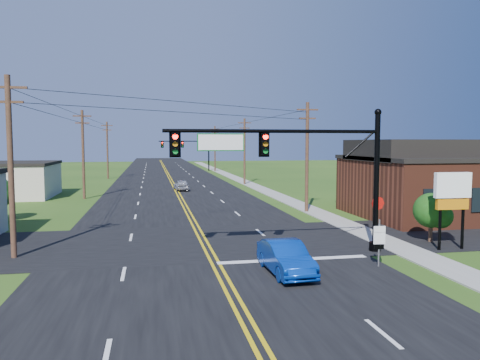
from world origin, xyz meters
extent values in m
plane|color=#244513|center=(0.00, 0.00, 0.00)|extent=(260.00, 260.00, 0.00)
cube|color=black|center=(0.00, 50.00, 0.02)|extent=(16.00, 220.00, 0.04)
cube|color=black|center=(0.00, 12.00, 0.02)|extent=(70.00, 10.00, 0.04)
cube|color=gray|center=(10.50, 40.00, 0.04)|extent=(2.00, 160.00, 0.08)
cylinder|color=black|center=(8.80, 8.00, 3.60)|extent=(0.28, 0.28, 7.20)
cylinder|color=black|center=(8.80, 8.00, 0.25)|extent=(0.60, 0.60, 0.50)
sphere|color=black|center=(8.80, 8.00, 7.30)|extent=(0.36, 0.36, 0.36)
cylinder|color=black|center=(3.30, 8.00, 6.30)|extent=(11.00, 0.18, 0.18)
cube|color=#045418|center=(0.60, 8.00, 5.75)|extent=(2.30, 0.06, 0.85)
cylinder|color=black|center=(8.80, 80.00, 3.60)|extent=(0.28, 0.28, 7.20)
cylinder|color=black|center=(8.80, 80.00, 0.25)|extent=(0.60, 0.60, 0.50)
sphere|color=black|center=(8.80, 80.00, 7.30)|extent=(0.36, 0.36, 0.36)
cylinder|color=black|center=(3.80, 80.00, 6.00)|extent=(10.00, 0.18, 0.18)
cube|color=#045418|center=(0.60, 80.00, 5.45)|extent=(2.30, 0.06, 0.85)
cube|color=#5A2819|center=(20.00, 18.00, 2.20)|extent=(14.00, 11.00, 4.40)
cube|color=black|center=(20.00, 18.00, 4.55)|extent=(14.20, 11.20, 0.30)
cylinder|color=#362518|center=(-9.50, 10.00, 4.50)|extent=(0.28, 0.28, 9.00)
cube|color=#362518|center=(-9.50, 10.00, 8.40)|extent=(1.80, 0.12, 0.12)
cube|color=#362518|center=(-9.50, 10.00, 7.70)|extent=(1.40, 0.12, 0.12)
cylinder|color=#362518|center=(-9.50, 35.00, 4.50)|extent=(0.28, 0.28, 9.00)
cube|color=#362518|center=(-9.50, 35.00, 8.40)|extent=(1.80, 0.12, 0.12)
cube|color=#362518|center=(-9.50, 35.00, 7.70)|extent=(1.40, 0.12, 0.12)
cylinder|color=#362518|center=(-9.50, 62.00, 4.50)|extent=(0.28, 0.28, 9.00)
cube|color=#362518|center=(-9.50, 62.00, 8.40)|extent=(1.80, 0.12, 0.12)
cube|color=#362518|center=(-9.50, 62.00, 7.70)|extent=(1.40, 0.12, 0.12)
cylinder|color=#362518|center=(9.80, 22.00, 4.50)|extent=(0.28, 0.28, 9.00)
cube|color=#362518|center=(9.80, 22.00, 8.40)|extent=(1.80, 0.12, 0.12)
cube|color=#362518|center=(9.80, 22.00, 7.70)|extent=(1.40, 0.12, 0.12)
cylinder|color=#362518|center=(9.80, 48.00, 4.50)|extent=(0.28, 0.28, 9.00)
cube|color=#362518|center=(9.80, 48.00, 8.40)|extent=(1.80, 0.12, 0.12)
cube|color=#362518|center=(9.80, 48.00, 7.70)|extent=(1.40, 0.12, 0.12)
cylinder|color=#362518|center=(9.80, 78.00, 4.50)|extent=(0.28, 0.28, 9.00)
cube|color=#362518|center=(9.80, 78.00, 8.40)|extent=(1.80, 0.12, 0.12)
cube|color=#362518|center=(9.80, 78.00, 7.70)|extent=(1.40, 0.12, 0.12)
cylinder|color=#362518|center=(16.00, 26.00, 0.92)|extent=(0.24, 0.24, 1.85)
sphere|color=#1C4610|center=(16.00, 26.00, 2.60)|extent=(3.00, 3.00, 3.00)
cylinder|color=#362518|center=(13.00, 9.50, 0.66)|extent=(0.24, 0.24, 1.32)
sphere|color=#1C4610|center=(13.00, 9.50, 1.86)|extent=(2.00, 2.00, 2.00)
imported|color=#07329C|center=(2.95, 4.75, 0.71)|extent=(1.67, 4.35, 1.41)
imported|color=#B0B0B5|center=(0.75, 41.35, 0.64)|extent=(1.86, 3.89, 1.28)
cylinder|color=slate|center=(7.50, 5.07, 1.11)|extent=(0.08, 0.08, 2.23)
cube|color=white|center=(7.50, 5.04, 1.77)|extent=(0.56, 0.08, 0.30)
cube|color=white|center=(7.50, 5.04, 1.37)|extent=(0.56, 0.08, 0.56)
cube|color=black|center=(7.50, 5.04, 0.96)|extent=(0.46, 0.07, 0.22)
cylinder|color=slate|center=(10.96, 12.00, 1.14)|extent=(0.08, 0.08, 2.27)
cylinder|color=#AC0F09|center=(10.96, 11.97, 2.00)|extent=(0.87, 0.09, 0.87)
cylinder|color=black|center=(12.26, 7.54, 2.03)|extent=(0.16, 0.16, 4.05)
cylinder|color=black|center=(13.61, 7.54, 2.03)|extent=(0.16, 0.16, 4.05)
cube|color=white|center=(12.93, 7.54, 3.49)|extent=(2.03, 0.32, 1.35)
cube|color=#CC720C|center=(12.93, 7.54, 2.48)|extent=(1.81, 0.28, 0.56)
camera|label=1|loc=(-2.74, -14.53, 5.74)|focal=35.00mm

